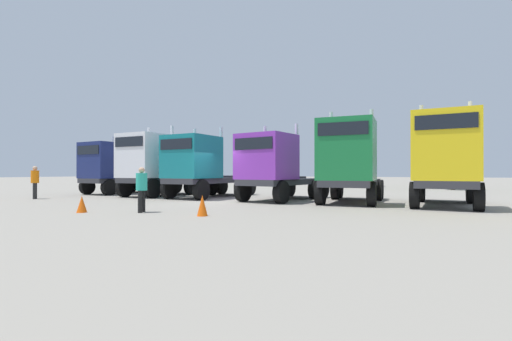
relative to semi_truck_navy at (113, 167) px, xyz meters
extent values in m
plane|color=gray|center=(9.91, -2.23, -1.78)|extent=(200.00, 200.00, 0.00)
cube|color=#333338|center=(0.07, 1.13, -0.87)|extent=(2.57, 6.09, 0.30)
cube|color=navy|center=(-0.04, -0.61, 0.44)|extent=(2.55, 2.60, 2.33)
cube|color=black|center=(-0.12, -1.86, 1.08)|extent=(2.10, 0.17, 0.55)
cylinder|color=silver|center=(1.00, 0.70, 0.74)|extent=(0.19, 0.19, 2.93)
cylinder|color=silver|center=(-0.90, 0.82, 0.74)|extent=(0.19, 0.19, 2.93)
cylinder|color=#333338|center=(0.15, 2.44, -0.66)|extent=(1.17, 1.17, 0.12)
cylinder|color=black|center=(1.03, -1.21, -1.28)|extent=(0.41, 1.03, 1.01)
cylinder|color=black|center=(-1.17, -1.07, -1.28)|extent=(0.41, 1.03, 1.01)
cylinder|color=black|center=(1.26, 2.44, -1.28)|extent=(0.41, 1.03, 1.01)
cylinder|color=black|center=(-0.94, 2.58, -1.28)|extent=(0.41, 1.03, 1.01)
cylinder|color=black|center=(1.33, 3.54, -1.28)|extent=(0.41, 1.03, 1.01)
cylinder|color=black|center=(-0.87, 3.68, -1.28)|extent=(0.41, 1.03, 1.01)
cube|color=#333338|center=(4.13, 0.35, -0.80)|extent=(2.28, 5.80, 0.30)
cube|color=white|center=(4.11, -1.35, 0.63)|extent=(2.43, 2.39, 2.56)
cube|color=black|center=(4.09, -2.55, 1.39)|extent=(2.10, 0.07, 0.55)
cylinder|color=silver|center=(5.08, -0.04, 0.93)|extent=(0.18, 0.18, 3.16)
cylinder|color=silver|center=(3.18, -0.01, 0.93)|extent=(0.18, 0.18, 3.16)
cylinder|color=#333338|center=(4.15, 1.62, -0.59)|extent=(1.12, 1.12, 0.12)
cylinder|color=black|center=(5.20, -1.85, -1.24)|extent=(0.37, 1.09, 1.09)
cylinder|color=black|center=(3.00, -1.82, -1.24)|extent=(0.37, 1.09, 1.09)
cylinder|color=black|center=(5.25, 1.62, -1.24)|extent=(0.37, 1.09, 1.09)
cylinder|color=black|center=(3.05, 1.65, -1.24)|extent=(0.37, 1.09, 1.09)
cylinder|color=black|center=(5.27, 2.72, -1.24)|extent=(0.37, 1.09, 1.09)
cylinder|color=black|center=(3.07, 2.75, -1.24)|extent=(0.37, 1.09, 1.09)
cube|color=#333338|center=(7.52, 0.62, -0.80)|extent=(2.45, 6.33, 0.30)
cube|color=#14727A|center=(7.44, -1.21, 0.51)|extent=(2.50, 2.68, 2.32)
cube|color=black|center=(7.39, -2.52, 1.14)|extent=(2.10, 0.12, 0.55)
cylinder|color=silver|center=(8.45, 0.19, 0.81)|extent=(0.19, 0.19, 2.92)
cylinder|color=silver|center=(6.55, 0.27, 0.81)|extent=(0.19, 0.19, 2.92)
cylinder|color=#333338|center=(7.57, 1.99, -0.59)|extent=(1.14, 1.14, 0.12)
cylinder|color=black|center=(8.52, -1.85, -1.24)|extent=(0.39, 1.10, 1.08)
cylinder|color=black|center=(6.32, -1.76, -1.24)|extent=(0.39, 1.10, 1.08)
cylinder|color=black|center=(8.68, 2.10, -1.24)|extent=(0.39, 1.10, 1.08)
cylinder|color=black|center=(6.48, 2.18, -1.24)|extent=(0.39, 1.10, 1.08)
cylinder|color=black|center=(8.72, 3.19, -1.24)|extent=(0.39, 1.10, 1.08)
cylinder|color=black|center=(6.52, 3.28, -1.24)|extent=(0.39, 1.10, 1.08)
cube|color=#333338|center=(12.25, 0.50, -0.82)|extent=(2.94, 6.17, 0.30)
cube|color=purple|center=(12.02, -1.28, 0.44)|extent=(2.68, 2.63, 2.21)
cube|color=black|center=(11.87, -2.47, 1.02)|extent=(2.09, 0.31, 0.55)
cylinder|color=silver|center=(13.13, -0.09, 0.74)|extent=(0.20, 0.20, 2.81)
cylinder|color=silver|center=(11.25, 0.15, 0.74)|extent=(0.20, 0.20, 2.81)
cylinder|color=#333338|center=(12.42, 1.79, -0.61)|extent=(1.23, 1.23, 0.12)
cylinder|color=black|center=(13.05, -1.89, -1.25)|extent=(0.48, 1.10, 1.06)
cylinder|color=black|center=(10.87, -1.61, -1.25)|extent=(0.48, 1.10, 1.06)
cylinder|color=black|center=(13.52, 1.72, -1.25)|extent=(0.48, 1.10, 1.06)
cylinder|color=black|center=(11.33, 2.00, -1.25)|extent=(0.48, 1.10, 1.06)
cylinder|color=black|center=(13.66, 2.81, -1.25)|extent=(0.48, 1.10, 1.06)
cylinder|color=black|center=(11.47, 3.09, -1.25)|extent=(0.48, 1.10, 1.06)
cube|color=#333338|center=(15.78, 0.68, -0.83)|extent=(2.59, 5.98, 0.30)
cube|color=#197238|center=(15.90, -1.12, 0.68)|extent=(2.54, 2.39, 2.71)
cube|color=black|center=(15.97, -2.25, 1.51)|extent=(2.10, 0.18, 0.55)
cylinder|color=silver|center=(16.76, 0.21, 0.98)|extent=(0.19, 0.19, 3.31)
cylinder|color=silver|center=(14.86, 0.08, 0.98)|extent=(0.19, 0.19, 3.31)
cylinder|color=#333338|center=(15.69, 1.96, -0.62)|extent=(1.17, 1.17, 0.12)
cylinder|color=black|center=(17.02, -1.46, -1.25)|extent=(0.42, 1.08, 1.05)
cylinder|color=black|center=(14.83, -1.61, -1.25)|extent=(0.42, 1.08, 1.05)
cylinder|color=black|center=(16.78, 2.07, -1.25)|extent=(0.42, 1.08, 1.05)
cylinder|color=black|center=(14.59, 1.93, -1.25)|extent=(0.42, 1.08, 1.05)
cylinder|color=black|center=(16.71, 3.17, -1.25)|extent=(0.42, 1.08, 1.05)
cylinder|color=black|center=(14.52, 3.02, -1.25)|extent=(0.42, 1.08, 1.05)
cube|color=#333338|center=(19.83, 0.79, -0.80)|extent=(2.27, 6.15, 0.30)
cube|color=yellow|center=(19.81, -1.02, 0.72)|extent=(2.43, 2.54, 2.73)
cube|color=black|center=(19.80, -2.29, 1.56)|extent=(2.10, 0.06, 0.55)
cylinder|color=silver|center=(20.78, 0.38, 1.02)|extent=(0.18, 0.18, 3.33)
cylinder|color=silver|center=(18.88, 0.40, 1.02)|extent=(0.18, 0.18, 3.33)
cylinder|color=#333338|center=(19.85, 2.14, -0.59)|extent=(1.11, 1.11, 0.12)
cylinder|color=black|center=(20.91, -1.58, -1.24)|extent=(0.36, 1.09, 1.08)
cylinder|color=black|center=(18.71, -1.56, -1.24)|extent=(0.36, 1.09, 1.08)
cylinder|color=black|center=(20.95, 2.24, -1.24)|extent=(0.36, 1.09, 1.08)
cylinder|color=black|center=(18.75, 2.26, -1.24)|extent=(0.36, 1.09, 1.08)
cylinder|color=black|center=(20.96, 3.34, -1.24)|extent=(0.36, 1.09, 1.08)
cylinder|color=black|center=(18.76, 3.36, -1.24)|extent=(0.36, 1.09, 1.08)
cylinder|color=black|center=(-0.07, -5.25, -1.35)|extent=(0.23, 0.23, 0.87)
cylinder|color=black|center=(-0.28, -5.07, -1.35)|extent=(0.23, 0.23, 0.87)
cylinder|color=orange|center=(-0.18, -5.16, -0.57)|extent=(0.56, 0.56, 0.69)
sphere|color=tan|center=(-0.18, -5.16, -0.10)|extent=(0.24, 0.24, 0.24)
cylinder|color=black|center=(9.96, -7.65, -1.38)|extent=(0.21, 0.21, 0.80)
cylinder|color=black|center=(9.85, -7.39, -1.38)|extent=(0.21, 0.21, 0.80)
cylinder|color=#28B097|center=(9.91, -7.52, -0.67)|extent=(0.52, 0.52, 0.63)
sphere|color=tan|center=(9.91, -7.52, -0.24)|extent=(0.22, 0.22, 0.22)
cone|color=#F2590C|center=(12.51, -7.41, -1.43)|extent=(0.36, 0.36, 0.70)
cone|color=#F2590C|center=(7.98, -8.52, -1.48)|extent=(0.36, 0.36, 0.60)
cylinder|color=#4C3823|center=(1.03, 20.60, -0.68)|extent=(0.36, 0.36, 2.20)
sphere|color=#286023|center=(1.03, 20.60, 1.84)|extent=(3.55, 3.55, 3.55)
cylinder|color=#4C3823|center=(11.83, 20.08, -0.60)|extent=(0.36, 0.36, 2.36)
sphere|color=#286023|center=(11.83, 20.08, 2.02)|extent=(3.61, 3.61, 3.61)
cylinder|color=#4C3823|center=(20.61, 16.69, -0.76)|extent=(0.36, 0.36, 2.05)
sphere|color=#286023|center=(20.61, 16.69, 1.42)|extent=(2.87, 2.87, 2.87)
camera|label=1|loc=(19.57, -17.44, -0.31)|focal=25.48mm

